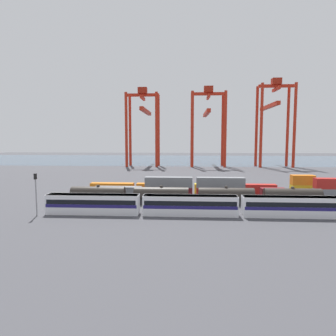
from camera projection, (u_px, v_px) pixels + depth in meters
ground_plane at (206, 177)px, 116.95m from camera, size 420.00×420.00×0.00m
harbour_water at (197, 160)px, 217.55m from camera, size 400.00×110.00×0.01m
passenger_train at (190, 204)px, 58.49m from camera, size 56.97×3.14×3.90m
freight_tank_row at (193, 196)px, 68.06m from camera, size 56.41×2.83×4.29m
signal_mast at (36, 189)px, 57.70m from camera, size 0.36×0.60×8.26m
shipping_container_0 at (118, 192)px, 77.67m from camera, size 12.10×2.44×2.60m
shipping_container_1 at (169, 192)px, 76.88m from camera, size 12.10×2.44×2.60m
shipping_container_2 at (169, 182)px, 76.63m from camera, size 12.10×2.44×2.60m
shipping_container_3 at (220, 193)px, 76.09m from camera, size 12.10×2.44×2.60m
shipping_container_4 at (220, 183)px, 75.84m from camera, size 12.10×2.44×2.60m
shipping_container_5 at (273, 193)px, 75.30m from camera, size 6.04×2.44×2.60m
shipping_container_6 at (327, 194)px, 74.51m from camera, size 6.04×2.44×2.60m
shipping_container_7 at (327, 183)px, 74.26m from camera, size 6.04×2.44×2.60m
shipping_container_8 at (112, 188)px, 84.12m from camera, size 12.10×2.44×2.60m
shipping_container_9 at (158, 188)px, 83.34m from camera, size 12.10×2.44×2.60m
shipping_container_10 at (205, 188)px, 82.56m from camera, size 6.04×2.44×2.60m
shipping_container_11 at (253, 189)px, 81.77m from camera, size 12.10×2.44×2.60m
shipping_container_12 at (302, 189)px, 80.99m from camera, size 6.04×2.44×2.60m
shipping_container_13 at (303, 180)px, 80.74m from camera, size 6.04×2.44×2.60m
gantry_crane_west at (144, 119)px, 167.38m from camera, size 17.83×38.12×42.81m
gantry_crane_central at (208, 119)px, 165.05m from camera, size 18.79×37.28×43.12m
gantry_crane_east at (274, 114)px, 162.47m from camera, size 18.54×36.48×46.87m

